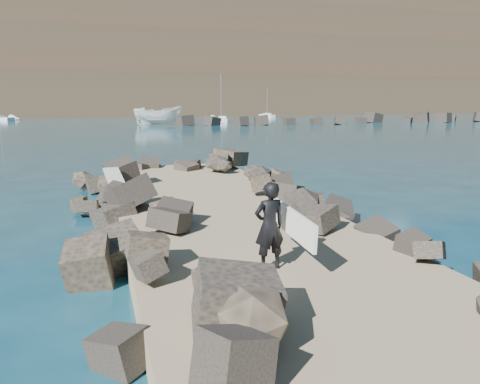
{
  "coord_description": "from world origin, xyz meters",
  "views": [
    {
      "loc": [
        -3.51,
        -12.33,
        3.86
      ],
      "look_at": [
        0.0,
        -1.0,
        1.5
      ],
      "focal_mm": 35.0,
      "sensor_mm": 36.0,
      "label": 1
    }
  ],
  "objects_px": {
    "sailboat_d": "(221,120)",
    "surfboard_resting": "(115,182)",
    "surfer_with_board": "(272,225)",
    "boat_imported": "(158,116)"
  },
  "relations": [
    {
      "from": "sailboat_d",
      "to": "surfboard_resting",
      "type": "bearing_deg",
      "value": -108.14
    },
    {
      "from": "surfer_with_board",
      "to": "sailboat_d",
      "type": "distance_m",
      "value": 73.62
    },
    {
      "from": "sailboat_d",
      "to": "boat_imported",
      "type": "bearing_deg",
      "value": -148.84
    },
    {
      "from": "surfboard_resting",
      "to": "boat_imported",
      "type": "relative_size",
      "value": 0.3
    },
    {
      "from": "boat_imported",
      "to": "sailboat_d",
      "type": "relative_size",
      "value": 0.87
    },
    {
      "from": "surfboard_resting",
      "to": "boat_imported",
      "type": "distance_m",
      "value": 56.54
    },
    {
      "from": "surfer_with_board",
      "to": "sailboat_d",
      "type": "relative_size",
      "value": 0.26
    },
    {
      "from": "surfboard_resting",
      "to": "surfer_with_board",
      "type": "relative_size",
      "value": 1.02
    },
    {
      "from": "surfboard_resting",
      "to": "sailboat_d",
      "type": "xyz_separation_m",
      "value": [
        20.66,
        63.05,
        -0.69
      ]
    },
    {
      "from": "boat_imported",
      "to": "surfer_with_board",
      "type": "distance_m",
      "value": 64.46
    }
  ]
}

